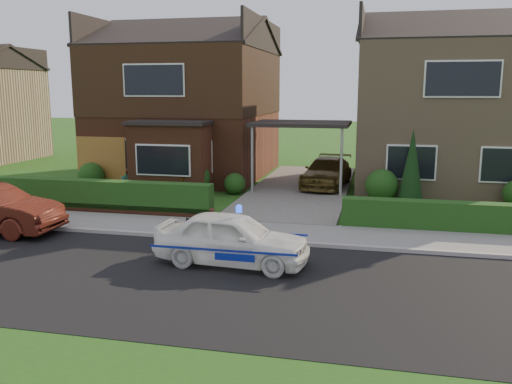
# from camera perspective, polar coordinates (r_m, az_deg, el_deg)

# --- Properties ---
(ground) EXTENTS (120.00, 120.00, 0.00)m
(ground) POSITION_cam_1_polar(r_m,az_deg,el_deg) (11.67, -3.02, -9.52)
(ground) COLOR #1E4612
(ground) RESTS_ON ground
(road) EXTENTS (60.00, 6.00, 0.02)m
(road) POSITION_cam_1_polar(r_m,az_deg,el_deg) (11.67, -3.02, -9.52)
(road) COLOR black
(road) RESTS_ON ground
(kerb) EXTENTS (60.00, 0.16, 0.12)m
(kerb) POSITION_cam_1_polar(r_m,az_deg,el_deg) (14.47, 0.26, -5.22)
(kerb) COLOR #9E9993
(kerb) RESTS_ON ground
(sidewalk) EXTENTS (60.00, 2.00, 0.10)m
(sidewalk) POSITION_cam_1_polar(r_m,az_deg,el_deg) (15.46, 1.10, -4.21)
(sidewalk) COLOR slate
(sidewalk) RESTS_ON ground
(driveway) EXTENTS (3.80, 12.00, 0.12)m
(driveway) POSITION_cam_1_polar(r_m,az_deg,el_deg) (22.10, 4.72, 0.34)
(driveway) COLOR #666059
(driveway) RESTS_ON ground
(house_left) EXTENTS (7.50, 9.53, 7.25)m
(house_left) POSITION_cam_1_polar(r_m,az_deg,el_deg) (25.97, -7.16, 10.17)
(house_left) COLOR brown
(house_left) RESTS_ON ground
(house_right) EXTENTS (7.50, 8.06, 7.25)m
(house_right) POSITION_cam_1_polar(r_m,az_deg,el_deg) (24.69, 19.50, 9.27)
(house_right) COLOR #A08362
(house_right) RESTS_ON ground
(carport_link) EXTENTS (3.80, 3.00, 2.77)m
(carport_link) POSITION_cam_1_polar(r_m,az_deg,el_deg) (21.74, 4.81, 7.07)
(carport_link) COLOR black
(carport_link) RESTS_ON ground
(garage_door) EXTENTS (2.20, 0.10, 2.10)m
(garage_door) POSITION_cam_1_polar(r_m,az_deg,el_deg) (23.57, -15.93, 3.05)
(garage_door) COLOR brown
(garage_door) RESTS_ON ground
(dwarf_wall) EXTENTS (7.70, 0.25, 0.36)m
(dwarf_wall) POSITION_cam_1_polar(r_m,az_deg,el_deg) (18.52, -15.98, -1.70)
(dwarf_wall) COLOR brown
(dwarf_wall) RESTS_ON ground
(hedge_left) EXTENTS (7.50, 0.55, 0.90)m
(hedge_left) POSITION_cam_1_polar(r_m,az_deg,el_deg) (18.69, -15.73, -2.14)
(hedge_left) COLOR #133611
(hedge_left) RESTS_ON ground
(hedge_right) EXTENTS (7.50, 0.55, 0.80)m
(hedge_right) POSITION_cam_1_polar(r_m,az_deg,el_deg) (16.63, 22.07, -4.12)
(hedge_right) COLOR #133611
(hedge_right) RESTS_ON ground
(shrub_left_far) EXTENTS (1.08, 1.08, 1.08)m
(shrub_left_far) POSITION_cam_1_polar(r_m,az_deg,el_deg) (23.36, -16.94, 1.67)
(shrub_left_far) COLOR #133611
(shrub_left_far) RESTS_ON ground
(shrub_left_mid) EXTENTS (1.32, 1.32, 1.32)m
(shrub_left_mid) POSITION_cam_1_polar(r_m,az_deg,el_deg) (21.30, -6.63, 1.55)
(shrub_left_mid) COLOR #133611
(shrub_left_mid) RESTS_ON ground
(shrub_left_near) EXTENTS (0.84, 0.84, 0.84)m
(shrub_left_near) POSITION_cam_1_polar(r_m,az_deg,el_deg) (21.16, -2.25, 0.89)
(shrub_left_near) COLOR #133611
(shrub_left_near) RESTS_ON ground
(shrub_right_near) EXTENTS (1.20, 1.20, 1.20)m
(shrub_right_near) POSITION_cam_1_polar(r_m,az_deg,el_deg) (20.23, 13.10, 0.68)
(shrub_right_near) COLOR #133611
(shrub_right_near) RESTS_ON ground
(conifer_a) EXTENTS (0.90, 0.90, 2.60)m
(conifer_a) POSITION_cam_1_polar(r_m,az_deg,el_deg) (19.96, 16.06, 2.44)
(conifer_a) COLOR black
(conifer_a) RESTS_ON ground
(police_car) EXTENTS (3.33, 3.73, 1.40)m
(police_car) POSITION_cam_1_polar(r_m,az_deg,el_deg) (12.64, -2.54, -4.98)
(police_car) COLOR white
(police_car) RESTS_ON ground
(driveway_car) EXTENTS (2.02, 4.14, 1.16)m
(driveway_car) POSITION_cam_1_polar(r_m,az_deg,el_deg) (22.38, 7.46, 2.08)
(driveway_car) COLOR brown
(driveway_car) RESTS_ON driveway
(potted_plant_a) EXTENTS (0.45, 0.38, 0.72)m
(potted_plant_a) POSITION_cam_1_polar(r_m,az_deg,el_deg) (21.99, -13.53, 0.83)
(potted_plant_a) COLOR gray
(potted_plant_a) RESTS_ON ground
(potted_plant_b) EXTENTS (0.59, 0.58, 0.84)m
(potted_plant_b) POSITION_cam_1_polar(r_m,az_deg,el_deg) (20.86, -7.87, 0.66)
(potted_plant_b) COLOR gray
(potted_plant_b) RESTS_ON ground
(potted_plant_c) EXTENTS (0.46, 0.46, 0.74)m
(potted_plant_c) POSITION_cam_1_polar(r_m,az_deg,el_deg) (20.24, -14.39, -0.03)
(potted_plant_c) COLOR gray
(potted_plant_c) RESTS_ON ground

